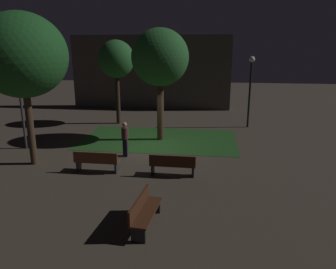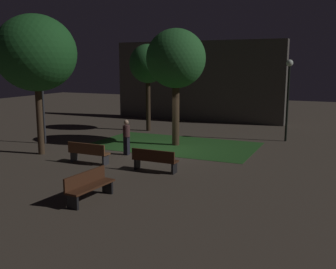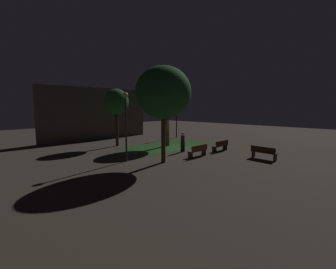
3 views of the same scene
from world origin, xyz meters
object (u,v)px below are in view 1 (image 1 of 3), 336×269
Objects in this scene: bench_path_side at (173,164)px; tree_right_canopy at (22,56)px; tree_left_canopy at (116,60)px; pedestrian at (125,138)px; lamp_post_near_wall at (251,79)px; bench_lawn_edge at (97,161)px; tree_near_wall at (160,58)px; bench_near_trees at (144,211)px; lamp_post_path_center at (19,86)px.

tree_right_canopy is (-6.09, 0.57, 4.07)m from bench_path_side.
pedestrian is at bearing -71.52° from tree_left_canopy.
bench_lawn_edge is at bearing -129.22° from lamp_post_near_wall.
tree_near_wall reaches higher than bench_path_side.
bench_lawn_edge is at bearing 125.94° from bench_near_trees.
tree_near_wall is at bearing -145.67° from lamp_post_near_wall.
lamp_post_path_center is (-7.24, 6.26, 2.63)m from bench_near_trees.
tree_right_canopy is at bearing -157.99° from pedestrian.
bench_path_side is 3.73m from bench_near_trees.
tree_right_canopy is at bearing -52.20° from lamp_post_path_center.
tree_near_wall is at bearing -45.74° from tree_left_canopy.
tree_right_canopy is at bearing -137.89° from tree_near_wall.
lamp_post_path_center is 2.85× the size of pedestrian.
pedestrian is (2.10, -6.29, -3.22)m from tree_left_canopy.
lamp_post_path_center is (-6.39, -2.42, -1.20)m from tree_near_wall.
tree_near_wall is 0.93× the size of tree_right_canopy.
tree_right_canopy is 3.88× the size of pedestrian.
tree_near_wall is 3.61× the size of pedestrian.
tree_left_canopy is at bearing 61.90° from lamp_post_path_center.
bench_path_side is 10.14m from tree_left_canopy.
bench_path_side is 6.39m from tree_near_wall.
tree_right_canopy reaches higher than bench_near_trees.
lamp_post_path_center is at bearing 150.80° from bench_lawn_edge.
bench_near_trees is at bearing -71.02° from tree_left_canopy.
tree_near_wall is (-1.23, 4.96, 3.83)m from bench_path_side.
bench_near_trees is 9.52m from tree_near_wall.
bench_path_side is 7.34m from tree_right_canopy.
bench_lawn_edge and bench_near_trees have the same top height.
tree_left_canopy is 7.37m from pedestrian.
lamp_post_near_wall is 9.08m from pedestrian.
bench_path_side is 3.20m from pedestrian.
bench_near_trees is 9.92m from lamp_post_path_center.
pedestrian reaches higher than bench_near_trees.
tree_near_wall is 6.19m from lamp_post_near_wall.
tree_left_canopy is 8.35m from lamp_post_near_wall.
pedestrian is (-1.19, -2.91, -3.47)m from tree_near_wall.
tree_right_canopy reaches higher than tree_left_canopy.
lamp_post_path_center is 12.78m from lamp_post_near_wall.
tree_near_wall is (-0.85, 8.67, 3.83)m from bench_near_trees.
pedestrian reaches higher than bench_path_side.
bench_path_side is at bearing -76.05° from tree_near_wall.
bench_lawn_edge is 0.29× the size of tree_right_canopy.
bench_near_trees is 0.42× the size of lamp_post_near_wall.
lamp_post_path_center is (-7.62, 2.54, 2.63)m from bench_path_side.
tree_near_wall reaches higher than bench_near_trees.
tree_left_canopy is (-3.29, 3.38, -0.25)m from tree_near_wall.
pedestrian is (-6.18, -6.31, -2.11)m from lamp_post_near_wall.
bench_near_trees is at bearing -40.83° from lamp_post_path_center.
bench_near_trees is 13.24m from tree_left_canopy.
bench_lawn_edge is 3.07m from bench_path_side.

